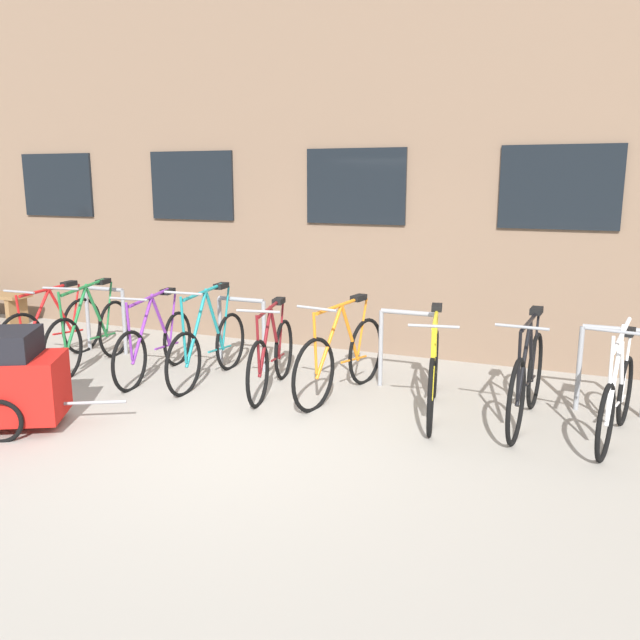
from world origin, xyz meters
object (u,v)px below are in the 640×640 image
Objects in this scene: bicycle_teal at (208,347)px; bicycle_purple at (155,344)px; bicycle_orange at (342,358)px; bicycle_maroon at (272,356)px; bicycle_red at (53,331)px; bike_trailer at (7,379)px; bicycle_green at (90,335)px; bicycle_yellow at (433,374)px; bicycle_black at (527,380)px; bicycle_white at (616,399)px.

bicycle_teal is 0.66m from bicycle_purple.
bicycle_maroon is (-0.74, -0.14, -0.03)m from bicycle_orange.
bike_trailer is at bearing -55.29° from bicycle_red.
bicycle_maroon is (2.97, 0.03, -0.02)m from bicycle_red.
bicycle_yellow is at bearing 0.19° from bicycle_green.
bicycle_green is 4.97m from bicycle_black.
bicycle_black reaches higher than bicycle_orange.
bicycle_black reaches higher than bicycle_red.
bicycle_teal is at bearing 7.77° from bicycle_purple.
bicycle_white reaches higher than bicycle_maroon.
bicycle_teal is at bearing 178.49° from bicycle_yellow.
bicycle_orange is at bearing 171.14° from bicycle_yellow.
bicycle_white reaches higher than bicycle_orange.
bicycle_green is 1.01× the size of bicycle_orange.
bicycle_orange is 0.75m from bicycle_maroon.
bicycle_orange is 1.25× the size of bike_trailer.
bicycle_white is 4.79m from bicycle_purple.
bicycle_white is 0.92× the size of bicycle_teal.
bicycle_teal is at bearing 2.93° from bicycle_green.
bike_trailer is at bearing -160.21° from bicycle_white.
bicycle_red is at bearing -178.00° from bicycle_teal.
bicycle_black is at bearing -0.08° from bicycle_teal.
bicycle_purple is at bearing -175.40° from bicycle_orange.
bicycle_black is at bearing 0.73° from bicycle_red.
bicycle_yellow is at bearing -175.78° from bicycle_black.
bicycle_yellow reaches higher than bike_trailer.
bicycle_red is (-5.55, -0.07, -0.02)m from bicycle_black.
bicycle_yellow is (-1.60, 0.06, 0.02)m from bicycle_white.
bike_trailer is (-0.22, -1.85, 0.09)m from bicycle_purple.
bicycle_orange is (-2.60, 0.22, 0.03)m from bicycle_white.
bicycle_green is 1.26× the size of bike_trailer.
bicycle_yellow is at bearing 0.10° from bicycle_red.
bicycle_maroon is (0.81, -0.05, -0.02)m from bicycle_teal.
bicycle_red is 1.09× the size of bicycle_maroon.
bicycle_white is at bearing -1.82° from bicycle_teal.
bicycle_teal is at bearing 179.92° from bicycle_black.
bicycle_green is 1.02× the size of bicycle_red.
bicycle_white is 5.33m from bike_trailer.
bicycle_purple is (0.93, -0.01, -0.03)m from bicycle_green.
bicycle_black reaches higher than bicycle_purple.
bicycle_teal is 0.96× the size of bicycle_black.
bicycle_yellow is at bearing -0.63° from bicycle_maroon.
bicycle_green reaches higher than bicycle_purple.
bicycle_purple is at bearing -172.23° from bicycle_teal.
bicycle_yellow is (2.54, -0.07, -0.00)m from bicycle_teal.
bicycle_purple is (-4.04, -0.08, -0.03)m from bicycle_black.
bicycle_orange is at bearing 10.43° from bicycle_maroon.
bicycle_white is 0.97× the size of bicycle_maroon.
bicycle_purple is at bearing 179.48° from bicycle_white.
bicycle_green is 4.12m from bicycle_yellow.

